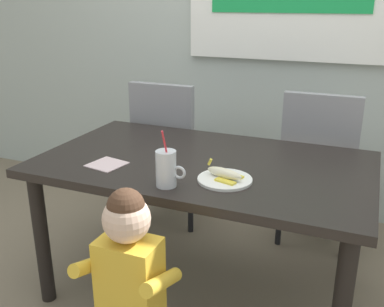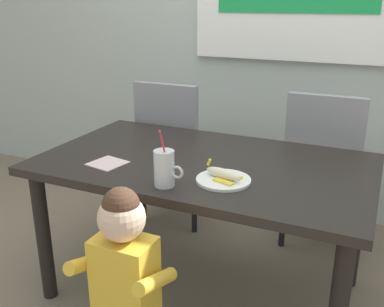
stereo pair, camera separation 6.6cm
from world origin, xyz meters
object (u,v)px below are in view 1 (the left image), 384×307
(milk_cup, at_px, (166,171))
(snack_plate, at_px, (225,180))
(dining_table, at_px, (203,178))
(toddler_standing, at_px, (129,269))
(paper_napkin, at_px, (107,164))
(dining_chair_right, at_px, (319,161))
(peeled_banana, at_px, (225,174))
(dining_chair_left, at_px, (170,145))

(milk_cup, height_order, snack_plate, milk_cup)
(dining_table, relative_size, toddler_standing, 1.84)
(milk_cup, relative_size, paper_napkin, 1.65)
(dining_table, xyz_separation_m, snack_plate, (0.17, -0.20, 0.10))
(dining_chair_right, relative_size, peeled_banana, 5.47)
(paper_napkin, bearing_deg, dining_chair_left, 96.17)
(dining_table, relative_size, snack_plate, 6.72)
(dining_chair_left, bearing_deg, dining_table, 126.87)
(dining_chair_left, height_order, paper_napkin, dining_chair_left)
(dining_chair_left, height_order, milk_cup, milk_cup)
(snack_plate, bearing_deg, toddler_standing, -113.86)
(toddler_standing, distance_m, snack_plate, 0.54)
(milk_cup, distance_m, peeled_banana, 0.25)
(dining_chair_right, height_order, paper_napkin, dining_chair_right)
(dining_chair_right, relative_size, snack_plate, 4.17)
(dining_chair_left, bearing_deg, paper_napkin, 96.17)
(dining_chair_left, xyz_separation_m, peeled_banana, (0.65, -0.84, 0.21))
(snack_plate, bearing_deg, dining_chair_right, 72.50)
(dining_chair_right, xyz_separation_m, milk_cup, (-0.49, -1.05, 0.25))
(dining_table, relative_size, dining_chair_right, 1.61)
(dining_chair_left, xyz_separation_m, milk_cup, (0.45, -0.98, 0.25))
(snack_plate, xyz_separation_m, peeled_banana, (-0.00, 0.00, 0.03))
(dining_table, bearing_deg, snack_plate, -49.01)
(toddler_standing, relative_size, milk_cup, 3.39)
(dining_table, distance_m, paper_napkin, 0.46)
(dining_chair_left, bearing_deg, dining_chair_right, -176.06)
(dining_chair_left, height_order, toddler_standing, dining_chair_left)
(dining_table, xyz_separation_m, peeled_banana, (0.17, -0.20, 0.12))
(dining_table, height_order, toddler_standing, toddler_standing)
(dining_chair_left, distance_m, peeled_banana, 1.08)
(snack_plate, bearing_deg, dining_table, 130.99)
(snack_plate, bearing_deg, paper_napkin, -177.09)
(milk_cup, bearing_deg, snack_plate, 34.97)
(snack_plate, distance_m, paper_napkin, 0.56)
(dining_chair_right, relative_size, toddler_standing, 1.15)
(dining_chair_right, height_order, milk_cup, milk_cup)
(toddler_standing, distance_m, paper_napkin, 0.59)
(paper_napkin, bearing_deg, dining_table, 30.32)
(toddler_standing, height_order, paper_napkin, toddler_standing)
(dining_chair_left, distance_m, paper_napkin, 0.89)
(snack_plate, height_order, paper_napkin, snack_plate)
(dining_chair_right, relative_size, milk_cup, 3.89)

